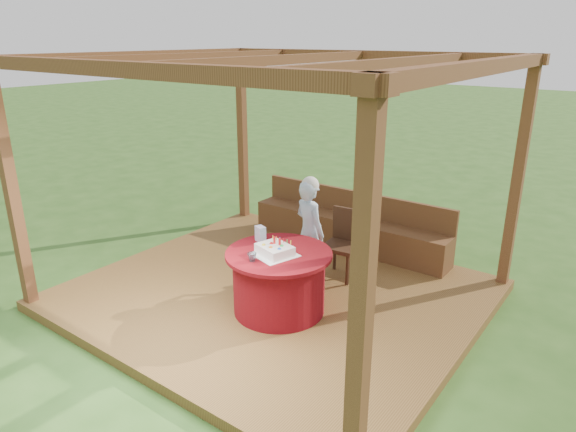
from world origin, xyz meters
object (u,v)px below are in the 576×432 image
at_px(birthday_cake, 275,250).
at_px(gift_bag, 260,234).
at_px(table, 279,281).
at_px(elderly_woman, 309,230).
at_px(bench, 348,229).
at_px(drinking_glass, 252,257).
at_px(chair, 344,240).

bearing_deg(birthday_cake, gift_bag, 150.45).
xyz_separation_m(table, gift_bag, (-0.36, 0.13, 0.43)).
bearing_deg(elderly_woman, birthday_cake, -80.34).
height_order(elderly_woman, gift_bag, elderly_woman).
relative_size(bench, elderly_woman, 2.23).
distance_m(elderly_woman, gift_bag, 0.71).
bearing_deg(bench, elderly_woman, -82.10).
distance_m(gift_bag, drinking_glass, 0.55).
distance_m(table, gift_bag, 0.58).
relative_size(table, gift_bag, 6.51).
bearing_deg(drinking_glass, birthday_cake, 71.55).
xyz_separation_m(chair, elderly_woman, (-0.25, -0.41, 0.20)).
bearing_deg(birthday_cake, bench, 98.62).
distance_m(birthday_cake, drinking_glass, 0.28).
distance_m(table, elderly_woman, 0.87).
xyz_separation_m(table, birthday_cake, (0.01, -0.08, 0.40)).
distance_m(bench, table, 2.09).
bearing_deg(table, elderly_woman, 100.22).
bearing_deg(elderly_woman, drinking_glass, -87.01).
xyz_separation_m(elderly_woman, gift_bag, (-0.21, -0.67, 0.11)).
distance_m(bench, gift_bag, 2.01).
relative_size(table, elderly_woman, 0.86).
relative_size(bench, drinking_glass, 30.86).
relative_size(bench, chair, 3.47).
height_order(chair, drinking_glass, chair).
bearing_deg(bench, table, -81.20).
bearing_deg(chair, drinking_glass, -96.91).
bearing_deg(elderly_woman, chair, 58.90).
bearing_deg(elderly_woman, bench, 97.90).
distance_m(bench, chair, 0.98).
height_order(chair, elderly_woman, elderly_woman).
bearing_deg(table, drinking_glass, -103.76).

